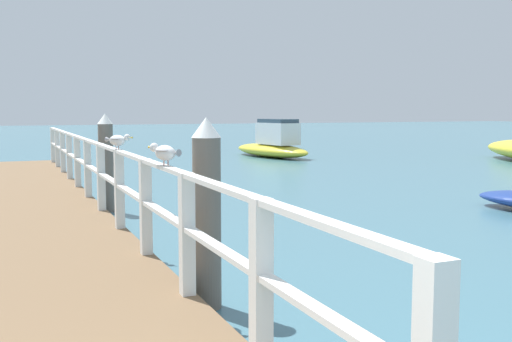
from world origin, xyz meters
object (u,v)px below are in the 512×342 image
seagull_foreground (165,152)px  seagull_background (118,140)px  boat_4 (273,145)px  dock_piling_far (106,163)px  dock_piling_near (207,213)px

seagull_foreground → seagull_background: (0.01, 2.55, 0.00)m
boat_4 → seagull_background: bearing=49.4°
boat_4 → dock_piling_far: bearing=43.2°
boat_4 → seagull_foreground: bearing=53.4°
dock_piling_near → seagull_foreground: 0.73m
seagull_foreground → seagull_background: bearing=66.9°
dock_piling_near → boat_4: (8.61, 17.07, -0.43)m
dock_piling_near → dock_piling_far: size_ratio=1.00×
dock_piling_near → seagull_foreground: (-0.38, 0.13, 0.61)m
dock_piling_near → boat_4: size_ratio=0.38×
dock_piling_near → dock_piling_far: same height
dock_piling_near → seagull_background: (-0.38, 2.68, 0.61)m
dock_piling_near → boat_4: 19.13m
dock_piling_near → seagull_background: dock_piling_near is taller
seagull_background → boat_4: seagull_background is taller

